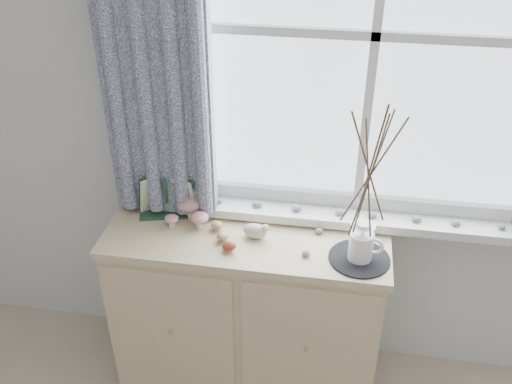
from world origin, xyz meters
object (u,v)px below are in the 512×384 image
botanical_book (166,198)px  toadstool_cluster (190,208)px  sideboard (247,310)px  twig_pitcher (370,169)px

botanical_book → toadstool_cluster: 0.11m
sideboard → botanical_book: bearing=168.2°
botanical_book → twig_pitcher: twig_pitcher is taller
botanical_book → twig_pitcher: 0.90m
sideboard → toadstool_cluster: bearing=165.1°
twig_pitcher → sideboard: bearing=-179.3°
sideboard → toadstool_cluster: size_ratio=6.30×
sideboard → toadstool_cluster: toadstool_cluster is taller
botanical_book → toadstool_cluster: botanical_book is taller
sideboard → botanical_book: botanical_book is taller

